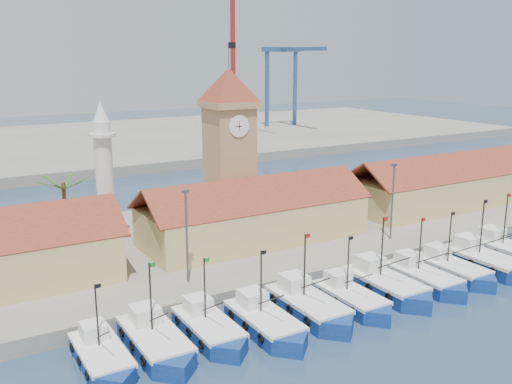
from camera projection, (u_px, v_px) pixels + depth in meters
ground at (367, 316)px, 50.76m from camera, size 400.00×400.00×0.00m
quay at (238, 236)px, 70.70m from camera, size 140.00×32.00×1.50m
terminal at (73, 144)px, 142.74m from camera, size 240.00×80.00×2.00m
boat_0 at (103, 359)px, 42.22m from camera, size 3.22×8.81×6.67m
boat_1 at (157, 344)px, 44.27m from camera, size 3.64×9.97×7.54m
boat_2 at (210, 330)px, 46.53m from camera, size 3.41×9.33×7.06m
boat_3 at (266, 324)px, 47.52m from camera, size 3.55×9.73×7.36m
boat_4 at (310, 308)px, 50.47m from camera, size 3.78×10.35×7.83m
boat_5 at (353, 300)px, 52.29m from camera, size 3.37×9.23×6.99m
boat_6 at (387, 286)px, 55.13m from camera, size 3.85×10.56×7.99m
boat_7 at (425, 279)px, 57.09m from camera, size 3.54×9.71×7.35m
boat_8 at (454, 271)px, 59.36m from camera, size 3.52×9.63×7.29m
boat_9 at (486, 263)px, 61.46m from camera, size 3.88×10.64×8.05m
boat_10 at (509, 253)px, 64.64m from camera, size 3.83×10.49×7.94m
hall_center at (254, 219)px, 66.60m from camera, size 27.04×10.13×7.61m
hall_right at (445, 188)px, 82.39m from camera, size 31.20×10.13×7.61m
clock_tower at (229, 145)px, 69.77m from camera, size 5.80×5.80×22.70m
minaret at (104, 172)px, 64.57m from camera, size 3.00×3.00×16.30m
palm_tree at (65, 212)px, 61.24m from camera, size 5.60×5.03×8.39m
lamp_posts at (297, 214)px, 59.56m from camera, size 80.70×0.25×9.03m
crane_red_right at (236, 36)px, 152.19m from camera, size 1.00×34.77×46.37m
gantry at (288, 65)px, 166.10m from camera, size 13.00×22.00×23.20m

